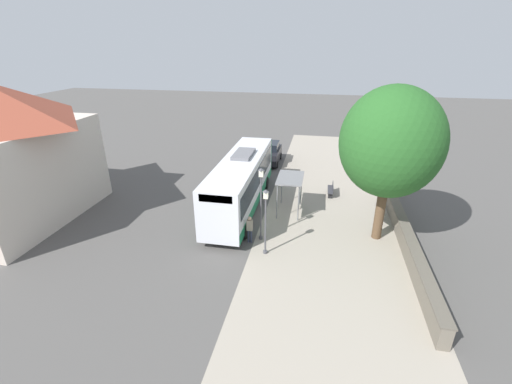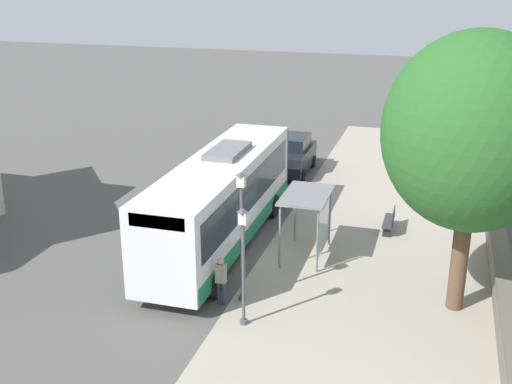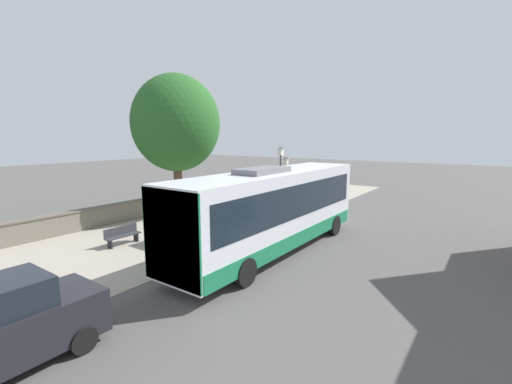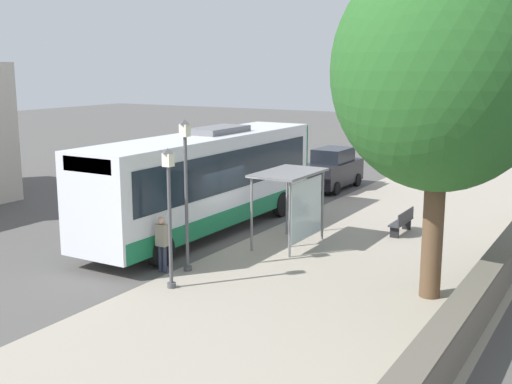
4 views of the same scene
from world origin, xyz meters
TOP-DOWN VIEW (x-y plane):
  - ground_plane at (0.00, 0.00)m, footprint 120.00×120.00m
  - sidewalk_plaza at (-4.50, 0.00)m, footprint 9.00×44.00m
  - stone_wall at (-8.55, 0.00)m, footprint 0.60×20.00m
  - bus at (1.79, -0.67)m, footprint 2.60×11.54m
  - bus_shelter at (-1.75, -0.60)m, footprint 1.69×2.75m
  - pedestrian at (0.24, 3.80)m, footprint 0.34×0.22m
  - bench at (-4.46, -3.99)m, footprint 0.40×1.71m
  - street_lamp_near at (-0.33, 3.35)m, footprint 0.28×0.28m
  - street_lamp_far at (-0.84, 4.77)m, footprint 0.28×0.28m
  - shade_tree at (-7.09, 1.85)m, footprint 5.47×5.47m
  - parked_car_behind_bus at (1.26, -10.68)m, footprint 1.82×4.09m

SIDE VIEW (x-z plane):
  - ground_plane at x=0.00m, z-range 0.00..0.00m
  - sidewalk_plaza at x=-4.50m, z-range 0.00..0.02m
  - bench at x=-4.46m, z-range 0.04..0.92m
  - stone_wall at x=-8.55m, z-range 0.01..1.15m
  - parked_car_behind_bus at x=1.26m, z-range -0.03..1.97m
  - pedestrian at x=0.24m, z-range 0.15..1.83m
  - bus at x=1.79m, z-range 0.06..3.83m
  - bus_shelter at x=-1.75m, z-range 0.82..3.36m
  - street_lamp_far at x=-0.84m, z-range 0.37..4.23m
  - street_lamp_near at x=-0.33m, z-range 0.41..4.90m
  - shade_tree at x=-7.09m, z-range 1.40..10.28m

